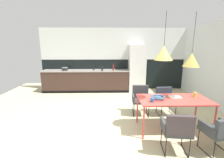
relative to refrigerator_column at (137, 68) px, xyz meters
name	(u,v)px	position (x,y,z in m)	size (l,w,h in m)	color
ground_plane	(120,128)	(-0.92, -3.11, -0.98)	(9.18, 9.18, 0.00)	#C0B98D
back_wall_splashback_dark	(115,74)	(-0.92, 0.36, -0.31)	(6.35, 0.12, 1.33)	black
back_wall_panel_upper	(115,44)	(-0.92, 0.36, 1.02)	(6.35, 0.12, 1.33)	silver
kitchen_counter	(86,81)	(-2.15, 0.00, -0.52)	(3.62, 0.63, 0.92)	#3D2922
refrigerator_column	(137,68)	(0.00, 0.00, 0.00)	(0.68, 0.60, 1.96)	silver
dining_table	(174,101)	(0.28, -3.20, -0.27)	(1.58, 0.79, 0.76)	#D5453C
armchair_by_stool	(165,97)	(0.42, -2.32, -0.48)	(0.52, 0.50, 0.76)	#373A3B
armchair_far_side	(177,128)	(0.02, -4.03, -0.46)	(0.54, 0.52, 0.81)	#373A3B
armchair_corner_seat	(141,96)	(-0.28, -2.29, -0.47)	(0.52, 0.51, 0.81)	#373A3B
armchair_facing_counter	(221,130)	(0.79, -4.05, -0.50)	(0.55, 0.54, 0.74)	#373A3B
fruit_bowl	(158,97)	(-0.08, -3.21, -0.17)	(0.31, 0.31, 0.07)	#33607F
open_book	(175,97)	(0.35, -3.08, -0.22)	(0.26, 0.21, 0.02)	white
mug_glass_clear	(195,94)	(0.84, -3.05, -0.17)	(0.13, 0.08, 0.11)	gold
mug_wide_latte	(152,100)	(-0.27, -3.38, -0.18)	(0.13, 0.08, 0.09)	#335B93
cooking_pot	(65,69)	(-3.01, -0.08, 0.00)	(0.24, 0.24, 0.15)	black
bottle_oil_tall	(113,67)	(-1.00, -0.14, 0.06)	(0.07, 0.07, 0.31)	maroon
bottle_spice_small	(94,68)	(-1.81, -0.02, 0.04)	(0.06, 0.06, 0.25)	black
bottle_wine_green	(102,68)	(-1.46, -0.22, 0.05)	(0.07, 0.07, 0.30)	black
pendant_lamp_over_table_near	(164,53)	(-0.04, -3.22, 0.80)	(0.38, 0.38, 0.98)	black
pendant_lamp_over_table_far	(191,60)	(0.60, -3.17, 0.66)	(0.35, 0.35, 1.13)	black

